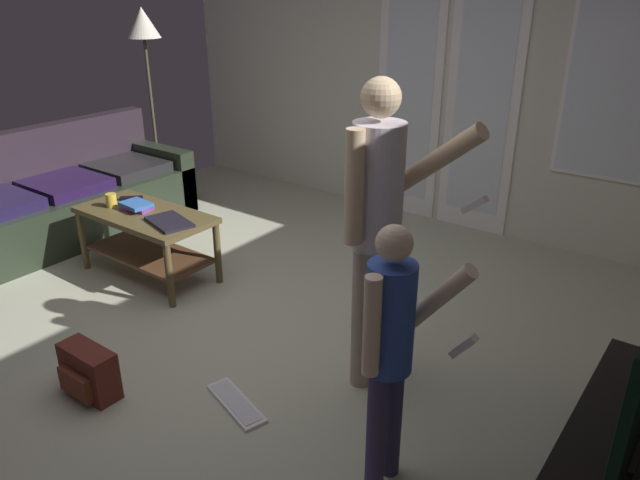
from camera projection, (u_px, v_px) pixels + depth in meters
ground_plane at (230, 327)px, 3.90m from camera, size 5.45×5.16×0.02m
wall_back_with_doors at (434, 78)px, 5.22m from camera, size 5.45×0.09×2.62m
leather_couch at (63, 201)px, 5.17m from camera, size 0.86×2.19×0.90m
coffee_table at (147, 230)px, 4.41m from camera, size 1.06×0.52×0.51m
person_adult at (379, 212)px, 3.00m from camera, size 0.66×0.45×1.66m
person_child at (391, 341)px, 2.40m from camera, size 0.42×0.33×1.24m
floor_lamp at (144, 34)px, 5.75m from camera, size 0.33×0.33×1.82m
backpack at (88, 372)px, 3.21m from camera, size 0.35×0.19×0.28m
loose_keyboard at (236, 403)px, 3.17m from camera, size 0.46×0.26×0.02m
laptop_closed at (169, 222)px, 4.15m from camera, size 0.40×0.31×0.02m
cup_near_edge at (111, 200)px, 4.44m from camera, size 0.08×0.08×0.10m
tv_remote_black at (131, 198)px, 4.60m from camera, size 0.16×0.15×0.02m
book_stack at (136, 206)px, 4.39m from camera, size 0.24×0.18×0.06m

